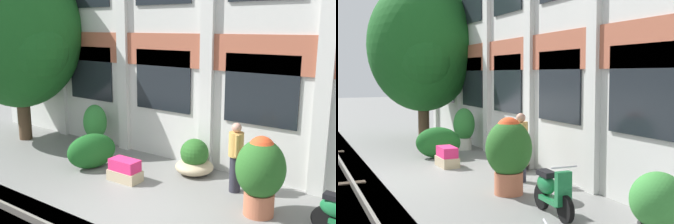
# 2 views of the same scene
# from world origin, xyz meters

# --- Properties ---
(ground_plane) EXTENTS (80.00, 80.00, 0.00)m
(ground_plane) POSITION_xyz_m (0.00, 0.00, 0.00)
(ground_plane) COLOR slate
(apartment_facade) EXTENTS (17.80, 0.64, 7.08)m
(apartment_facade) POSITION_xyz_m (0.00, 3.32, 3.54)
(apartment_facade) COLOR silver
(apartment_facade) RESTS_ON ground
(broadleaf_tree) EXTENTS (4.30, 4.10, 6.08)m
(broadleaf_tree) POSITION_xyz_m (-6.35, 1.84, 3.48)
(broadleaf_tree) COLOR #4C3826
(broadleaf_tree) RESTS_ON ground
(potted_plant_square_trough) EXTENTS (0.84, 0.48, 0.55)m
(potted_plant_square_trough) POSITION_xyz_m (-1.13, 1.09, 0.26)
(potted_plant_square_trough) COLOR tan
(potted_plant_square_trough) RESTS_ON ground
(potted_plant_fluted_column) EXTENTS (0.72, 0.72, 1.39)m
(potted_plant_fluted_column) POSITION_xyz_m (-3.63, 2.49, 0.75)
(potted_plant_fluted_column) COLOR beige
(potted_plant_fluted_column) RESTS_ON ground
(potted_plant_wide_bowl) EXTENTS (0.99, 0.99, 0.93)m
(potted_plant_wide_bowl) POSITION_xyz_m (0.00, 2.49, 0.38)
(potted_plant_wide_bowl) COLOR tan
(potted_plant_wide_bowl) RESTS_ON ground
(potted_plant_ribbed_drum) EXTENTS (0.99, 0.99, 1.65)m
(potted_plant_ribbed_drum) POSITION_xyz_m (2.26, 1.36, 0.94)
(potted_plant_ribbed_drum) COLOR #B76647
(potted_plant_ribbed_drum) RESTS_ON ground
(resident_by_doorway) EXTENTS (0.34, 0.47, 1.63)m
(resident_by_doorway) POSITION_xyz_m (1.35, 2.10, 0.87)
(resident_by_doorway) COLOR #282833
(resident_by_doorway) RESTS_ON ground
(topiary_hedge) EXTENTS (1.13, 1.50, 0.94)m
(topiary_hedge) POSITION_xyz_m (-2.45, 1.23, 0.47)
(topiary_hedge) COLOR #19561E
(topiary_hedge) RESTS_ON ground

